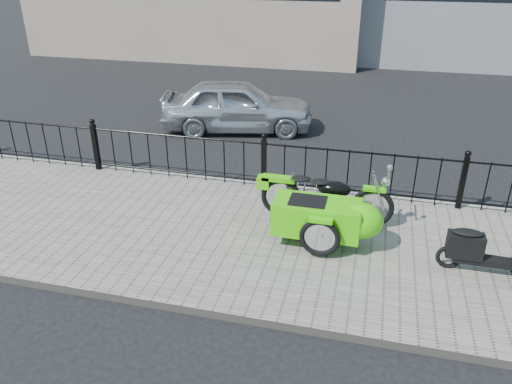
% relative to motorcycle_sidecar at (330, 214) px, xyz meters
% --- Properties ---
extents(ground, '(120.00, 120.00, 0.00)m').
position_rel_motorcycle_sidecar_xyz_m(ground, '(-1.42, 0.35, -0.59)').
color(ground, black).
rests_on(ground, ground).
extents(sidewalk, '(30.00, 3.80, 0.12)m').
position_rel_motorcycle_sidecar_xyz_m(sidewalk, '(-1.42, -0.15, -0.53)').
color(sidewalk, slate).
rests_on(sidewalk, ground).
extents(curb, '(30.00, 0.10, 0.12)m').
position_rel_motorcycle_sidecar_xyz_m(curb, '(-1.42, 1.79, -0.53)').
color(curb, gray).
rests_on(curb, ground).
extents(iron_fence, '(14.11, 0.11, 1.08)m').
position_rel_motorcycle_sidecar_xyz_m(iron_fence, '(-1.42, 1.65, -0.01)').
color(iron_fence, black).
rests_on(iron_fence, sidewalk).
extents(motorcycle_sidecar, '(2.28, 1.48, 0.98)m').
position_rel_motorcycle_sidecar_xyz_m(motorcycle_sidecar, '(0.00, 0.00, 0.00)').
color(motorcycle_sidecar, black).
rests_on(motorcycle_sidecar, sidewalk).
extents(scooter, '(1.34, 0.39, 0.90)m').
position_rel_motorcycle_sidecar_xyz_m(scooter, '(2.13, -0.32, -0.12)').
color(scooter, black).
rests_on(scooter, sidewalk).
extents(spare_tire, '(0.58, 0.08, 0.58)m').
position_rel_motorcycle_sidecar_xyz_m(spare_tire, '(-0.63, -0.06, -0.19)').
color(spare_tire, black).
rests_on(spare_tire, sidewalk).
extents(sedan_car, '(4.04, 2.33, 1.29)m').
position_rel_motorcycle_sidecar_xyz_m(sedan_car, '(-2.92, 5.05, 0.05)').
color(sedan_car, silver).
rests_on(sedan_car, ground).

